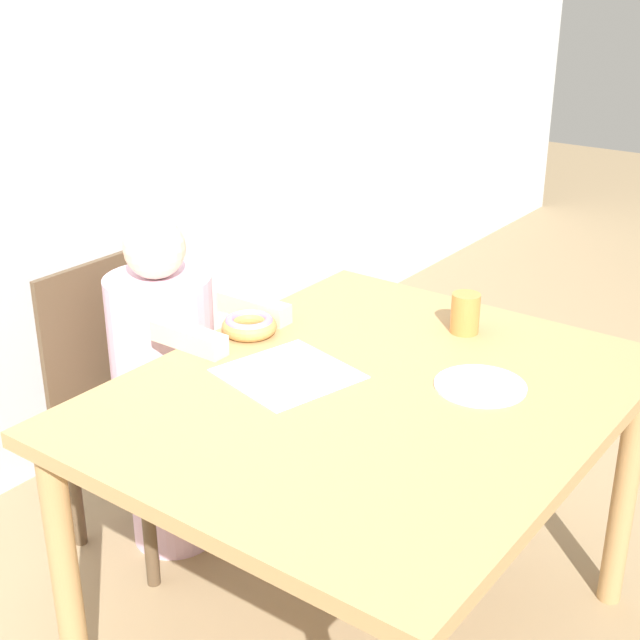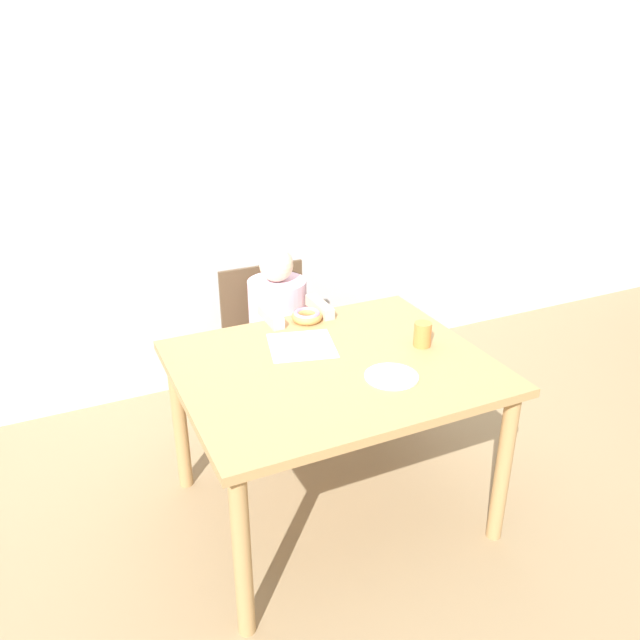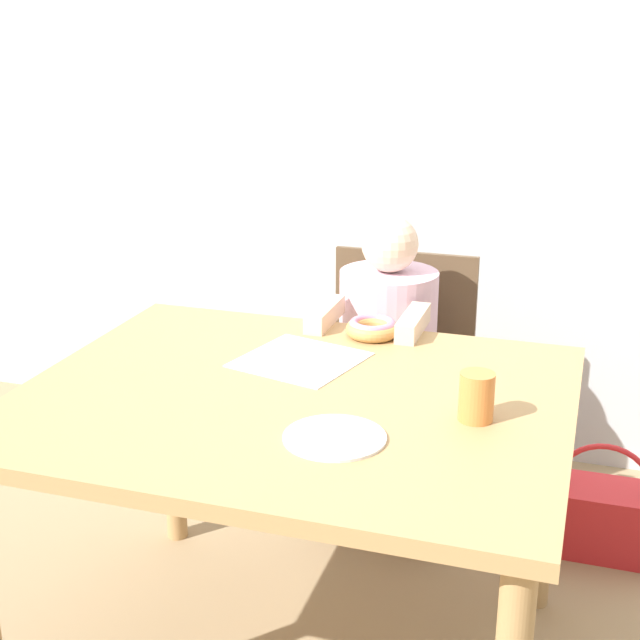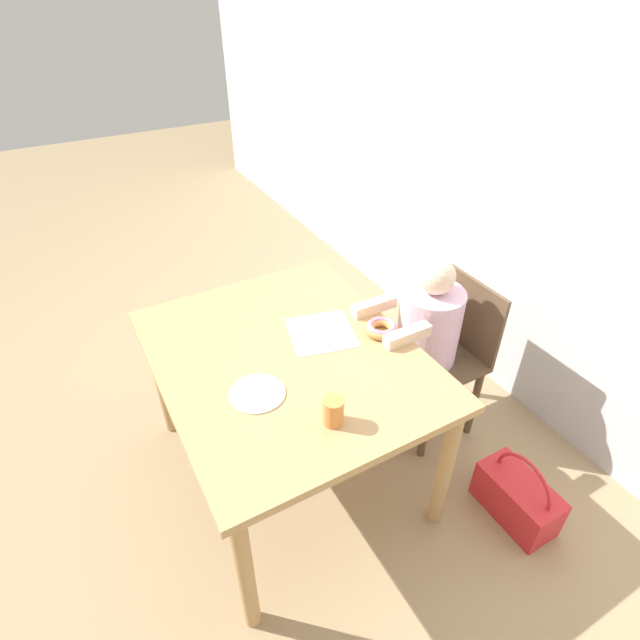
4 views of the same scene
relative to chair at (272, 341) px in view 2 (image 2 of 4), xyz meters
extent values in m
plane|color=#997F5B|center=(-0.04, -0.79, -0.44)|extent=(12.00, 12.00, 0.00)
cube|color=silver|center=(-0.04, 0.51, 0.81)|extent=(8.00, 0.05, 2.50)
cube|color=tan|center=(-0.04, -0.79, 0.25)|extent=(1.17, 0.96, 0.03)
cylinder|color=tan|center=(-0.57, -1.21, -0.10)|extent=(0.06, 0.06, 0.67)
cylinder|color=tan|center=(0.48, -1.21, -0.10)|extent=(0.06, 0.06, 0.67)
cylinder|color=tan|center=(-0.57, -0.37, -0.10)|extent=(0.06, 0.06, 0.67)
cylinder|color=tan|center=(0.48, -0.37, -0.10)|extent=(0.06, 0.06, 0.67)
cube|color=brown|center=(0.00, -0.06, -0.01)|extent=(0.44, 0.36, 0.03)
cube|color=brown|center=(0.00, 0.12, 0.18)|extent=(0.44, 0.02, 0.36)
cylinder|color=brown|center=(-0.19, -0.20, -0.23)|extent=(0.04, 0.04, 0.41)
cylinder|color=brown|center=(0.19, -0.20, -0.23)|extent=(0.04, 0.04, 0.41)
cylinder|color=brown|center=(-0.19, 0.09, -0.23)|extent=(0.04, 0.04, 0.41)
cylinder|color=brown|center=(0.19, 0.09, -0.23)|extent=(0.04, 0.04, 0.41)
cylinder|color=silver|center=(0.00, -0.10, -0.22)|extent=(0.24, 0.24, 0.44)
cylinder|color=silver|center=(0.00, -0.10, 0.18)|extent=(0.28, 0.28, 0.36)
sphere|color=beige|center=(0.00, -0.10, 0.44)|extent=(0.16, 0.16, 0.16)
cube|color=beige|center=(-0.12, -0.32, 0.29)|extent=(0.05, 0.21, 0.05)
cube|color=beige|center=(0.12, -0.32, 0.29)|extent=(0.05, 0.21, 0.05)
torus|color=tan|center=(0.03, -0.39, 0.29)|extent=(0.13, 0.13, 0.04)
torus|color=pink|center=(0.03, -0.39, 0.30)|extent=(0.12, 0.12, 0.02)
cube|color=white|center=(-0.09, -0.60, 0.27)|extent=(0.31, 0.31, 0.00)
cube|color=red|center=(0.63, -0.06, -0.34)|extent=(0.35, 0.18, 0.20)
torus|color=red|center=(0.63, -0.06, -0.24)|extent=(0.28, 0.02, 0.28)
cylinder|color=orange|center=(0.35, -0.80, 0.32)|extent=(0.07, 0.07, 0.10)
cylinder|color=white|center=(0.11, -0.97, 0.27)|extent=(0.20, 0.20, 0.01)
camera|label=1|loc=(-1.47, -1.71, 1.15)|focal=50.00mm
camera|label=2|loc=(-0.97, -2.67, 1.41)|focal=35.00mm
camera|label=3|loc=(0.55, -2.45, 1.03)|focal=50.00mm
camera|label=4|loc=(1.32, -1.40, 1.52)|focal=28.00mm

